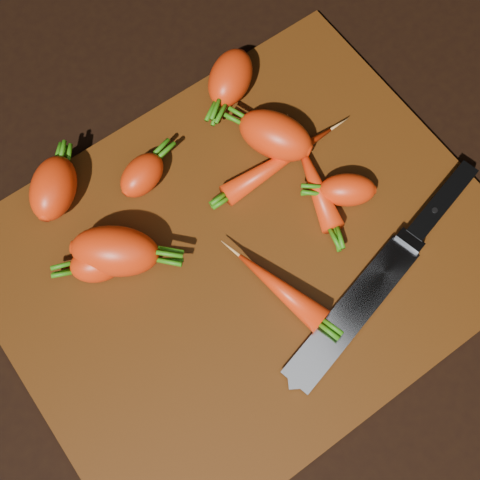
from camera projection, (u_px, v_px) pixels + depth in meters
ground at (246, 259)px, 0.70m from camera, size 2.00×2.00×0.01m
cutting_board at (246, 256)px, 0.69m from camera, size 0.50×0.40×0.01m
carrot_0 at (53, 188)px, 0.69m from camera, size 0.08×0.08×0.05m
carrot_1 at (97, 264)px, 0.66m from camera, size 0.06×0.06×0.04m
carrot_2 at (115, 251)px, 0.66m from camera, size 0.10×0.10×0.05m
carrot_3 at (275, 136)px, 0.71m from camera, size 0.08×0.10×0.05m
carrot_4 at (230, 78)px, 0.73m from camera, size 0.09×0.08×0.05m
carrot_5 at (142, 175)px, 0.70m from camera, size 0.06×0.05×0.04m
carrot_6 at (347, 190)px, 0.69m from camera, size 0.07×0.06×0.03m
carrot_7 at (314, 179)px, 0.70m from camera, size 0.06×0.12×0.02m
carrot_8 at (279, 162)px, 0.71m from camera, size 0.14×0.03×0.02m
carrot_9 at (280, 288)px, 0.66m from camera, size 0.05×0.11×0.03m
knife at (363, 298)px, 0.66m from camera, size 0.30×0.10×0.02m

